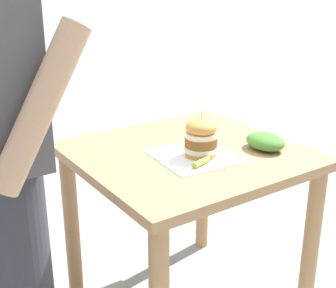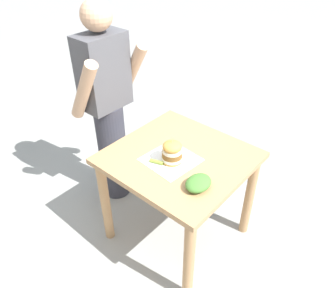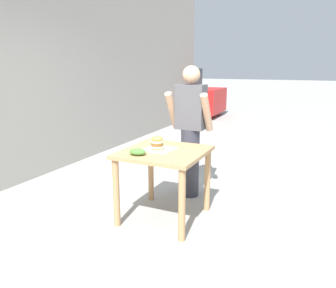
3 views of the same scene
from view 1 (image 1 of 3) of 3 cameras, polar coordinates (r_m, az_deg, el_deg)
patio_table at (r=2.03m, az=2.35°, el=-4.66°), size 0.87×0.90×0.79m
serving_paper at (r=1.91m, az=3.39°, el=-1.48°), size 0.35×0.35×0.00m
sandwich at (r=1.88m, az=4.06°, el=0.78°), size 0.14×0.14×0.19m
pickle_spear at (r=1.81m, az=4.06°, el=-2.22°), size 0.05×0.10×0.02m
side_salad at (r=2.02m, az=11.78°, el=0.30°), size 0.18×0.14×0.07m
diner_across_table at (r=1.65m, az=-19.09°, el=-2.54°), size 0.55×0.35×1.69m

